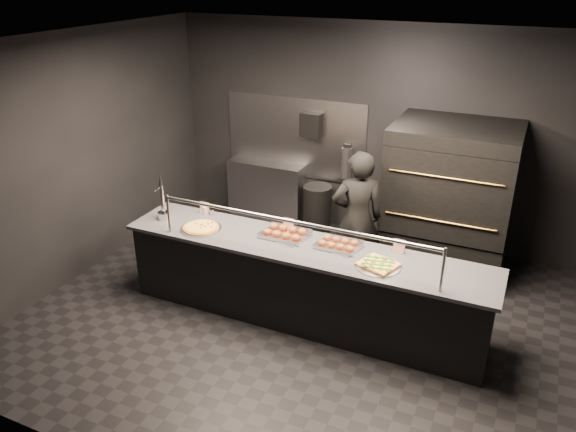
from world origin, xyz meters
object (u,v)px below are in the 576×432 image
object	(u,v)px
prep_shelf	(267,190)
slider_tray_b	(338,244)
fire_extinguisher	(347,162)
square_pizza	(378,265)
worker	(357,219)
service_counter	(303,283)
pizza_oven	(449,198)
towel_dispenser	(311,125)
round_pizza	(201,228)
trash_bin	(317,209)
beer_tap	(163,206)
slider_tray_a	(285,233)

from	to	relation	value
prep_shelf	slider_tray_b	bearing A→B (deg)	-48.17
fire_extinguisher	slider_tray_b	xyz separation A→B (m)	(0.69, -2.25, -0.11)
square_pizza	worker	bearing A→B (deg)	117.40
service_counter	pizza_oven	world-z (taller)	pizza_oven
prep_shelf	towel_dispenser	bearing A→B (deg)	5.71
pizza_oven	round_pizza	bearing A→B (deg)	-140.49
prep_shelf	trash_bin	distance (m)	0.91
pizza_oven	fire_extinguisher	bearing A→B (deg)	162.11
service_counter	towel_dispenser	bearing A→B (deg)	110.63
slider_tray_b	trash_bin	xyz separation A→B (m)	(-1.05, 2.05, -0.60)
fire_extinguisher	round_pizza	world-z (taller)	fire_extinguisher
service_counter	pizza_oven	xyz separation A→B (m)	(1.20, 1.90, 0.50)
pizza_oven	square_pizza	bearing A→B (deg)	-99.95
slider_tray_b	square_pizza	size ratio (longest dim) A/B	1.15
beer_tap	slider_tray_a	bearing A→B (deg)	7.19
round_pizza	square_pizza	size ratio (longest dim) A/B	1.05
slider_tray_a	trash_bin	xyz separation A→B (m)	(-0.42, 2.05, -0.60)
pizza_oven	towel_dispenser	world-z (taller)	pizza_oven
round_pizza	trash_bin	world-z (taller)	round_pizza
slider_tray_b	square_pizza	bearing A→B (deg)	-25.82
service_counter	beer_tap	xyz separation A→B (m)	(-1.77, -0.04, 0.62)
prep_shelf	slider_tray_a	distance (m)	2.58
round_pizza	slider_tray_a	world-z (taller)	slider_tray_a
fire_extinguisher	square_pizza	bearing A→B (deg)	-64.32
prep_shelf	worker	distance (m)	2.30
worker	towel_dispenser	bearing A→B (deg)	-77.37
towel_dispenser	fire_extinguisher	size ratio (longest dim) A/B	0.69
slider_tray_a	square_pizza	distance (m)	1.17
service_counter	round_pizza	bearing A→B (deg)	-175.43
slider_tray_b	worker	bearing A→B (deg)	95.19
prep_shelf	towel_dispenser	size ratio (longest dim) A/B	3.43
beer_tap	round_pizza	size ratio (longest dim) A/B	1.21
slider_tray_a	trash_bin	world-z (taller)	slider_tray_a
prep_shelf	round_pizza	world-z (taller)	round_pizza
worker	pizza_oven	bearing A→B (deg)	-165.57
slider_tray_a	towel_dispenser	bearing A→B (deg)	105.26
beer_tap	slider_tray_a	size ratio (longest dim) A/B	0.98
worker	service_counter	bearing A→B (deg)	47.82
slider_tray_b	towel_dispenser	bearing A→B (deg)	119.01
round_pizza	slider_tray_a	bearing A→B (deg)	14.89
slider_tray_a	square_pizza	bearing A→B (deg)	-12.17
fire_extinguisher	trash_bin	bearing A→B (deg)	-150.24
service_counter	prep_shelf	bearing A→B (deg)	124.59
towel_dispenser	beer_tap	xyz separation A→B (m)	(-0.87, -2.43, -0.47)
towel_dispenser	worker	bearing A→B (deg)	-49.29
service_counter	worker	xyz separation A→B (m)	(0.26, 1.04, 0.39)
pizza_oven	round_pizza	size ratio (longest dim) A/B	4.06
worker	beer_tap	bearing A→B (deg)	-0.17
pizza_oven	beer_tap	bearing A→B (deg)	-146.91
square_pizza	pizza_oven	bearing A→B (deg)	80.05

